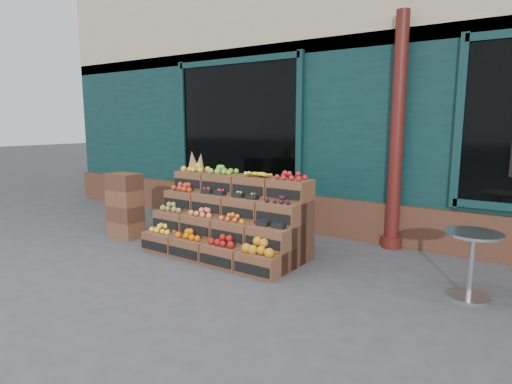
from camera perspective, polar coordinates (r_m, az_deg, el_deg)
The scene contains 6 objects.
ground at distance 5.14m, azimuth -2.57°, elevation -10.66°, with size 60.00×60.00×0.00m, color #3F3F41.
shop_facade at distance 9.46m, azimuth 16.64°, elevation 12.82°, with size 12.00×6.24×4.80m.
crate_display at distance 5.78m, azimuth -3.64°, elevation -4.13°, with size 2.15×1.07×1.34m.
spare_crates at distance 6.85m, azimuth -17.07°, elevation -1.73°, with size 0.50×0.35×0.98m.
bistro_table at distance 4.79m, azimuth 26.84°, elevation -7.80°, with size 0.54×0.54×0.68m.
shopkeeper at distance 7.96m, azimuth 2.33°, elevation 3.91°, with size 0.73×0.48×2.01m, color #144725.
Camera 1 is at (2.89, -3.87, 1.75)m, focal length 30.00 mm.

